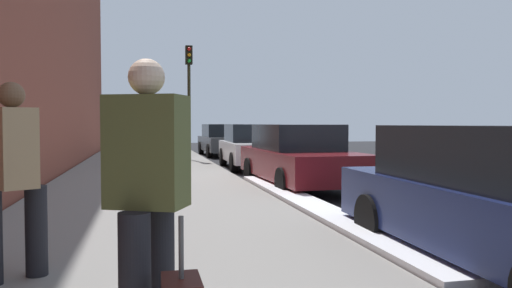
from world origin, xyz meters
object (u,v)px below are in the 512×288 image
(parked_car_charcoal, at_px, (222,140))
(parked_car_navy, at_px, (508,199))
(pedestrian_olive_coat, at_px, (148,189))
(parked_car_maroon, at_px, (298,156))
(parked_car_white, at_px, (252,146))
(traffic_light_pole, at_px, (189,83))
(pedestrian_tan_coat, at_px, (13,175))

(parked_car_charcoal, xyz_separation_m, parked_car_navy, (19.33, -0.03, 0.00))
(parked_car_charcoal, relative_size, pedestrian_olive_coat, 2.57)
(parked_car_maroon, relative_size, parked_car_navy, 1.00)
(parked_car_charcoal, height_order, parked_car_white, same)
(parked_car_navy, bearing_deg, parked_car_white, 180.00)
(parked_car_charcoal, xyz_separation_m, parked_car_white, (6.96, -0.03, -0.00))
(parked_car_maroon, distance_m, traffic_light_pole, 8.39)
(parked_car_navy, bearing_deg, traffic_light_pole, -172.56)
(pedestrian_olive_coat, relative_size, traffic_light_pole, 0.41)
(parked_car_white, relative_size, pedestrian_tan_coat, 2.46)
(pedestrian_olive_coat, bearing_deg, parked_car_maroon, 156.24)
(parked_car_charcoal, bearing_deg, traffic_light_pole, -23.46)
(pedestrian_olive_coat, height_order, pedestrian_tan_coat, pedestrian_olive_coat)
(parked_car_maroon, xyz_separation_m, traffic_light_pole, (-7.84, -1.89, 2.33))
(pedestrian_olive_coat, height_order, traffic_light_pole, traffic_light_pole)
(parked_car_navy, bearing_deg, parked_car_maroon, -179.69)
(parked_car_maroon, bearing_deg, pedestrian_tan_coat, -35.36)
(traffic_light_pole, bearing_deg, parked_car_navy, 7.44)
(parked_car_maroon, distance_m, parked_car_navy, 6.97)
(pedestrian_olive_coat, distance_m, traffic_light_pole, 16.11)
(traffic_light_pole, bearing_deg, parked_car_charcoal, 156.54)
(parked_car_white, distance_m, parked_car_maroon, 5.41)
(parked_car_white, height_order, parked_car_navy, same)
(parked_car_navy, xyz_separation_m, pedestrian_tan_coat, (-0.34, -4.74, 0.32))
(pedestrian_olive_coat, distance_m, pedestrian_tan_coat, 1.85)
(pedestrian_olive_coat, bearing_deg, parked_car_charcoal, 169.94)
(parked_car_charcoal, distance_m, traffic_light_pole, 5.46)
(parked_car_charcoal, height_order, traffic_light_pole, traffic_light_pole)
(parked_car_white, bearing_deg, parked_car_navy, -0.00)
(parked_car_maroon, height_order, pedestrian_tan_coat, pedestrian_tan_coat)
(parked_car_charcoal, bearing_deg, pedestrian_olive_coat, -10.06)
(parked_car_navy, relative_size, pedestrian_olive_coat, 2.67)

